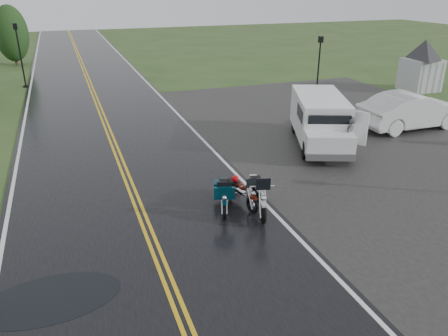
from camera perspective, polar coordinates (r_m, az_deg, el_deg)
name	(u,v)px	position (r m, az deg, el deg)	size (l,w,h in m)	color
ground	(153,243)	(12.13, -9.31, -9.67)	(120.00, 120.00, 0.00)	#2D471E
road	(109,132)	(21.19, -14.80, 4.51)	(8.00, 100.00, 0.04)	black
parking_pad	(372,139)	(20.75, 18.74, 3.63)	(14.00, 24.00, 0.03)	black
visitor_center	(424,53)	(31.22, 24.68, 13.54)	(16.00, 10.00, 4.80)	#A8AAAD
motorcycle_red	(252,198)	(13.10, 3.74, -3.98)	(0.68, 1.87, 1.11)	#501309
motorcycle_teal	(224,203)	(12.78, 0.06, -4.58)	(0.70, 1.93, 1.14)	#052D3B
motorcycle_silver	(263,204)	(12.53, 5.14, -4.73)	(0.83, 2.28, 1.35)	#B7BBC0
van_white	(307,134)	(17.33, 10.77, 4.39)	(2.02, 5.40, 2.12)	white
person_at_van	(349,139)	(17.76, 15.96, 3.72)	(0.64, 0.42, 1.75)	#4B4A4F
sedan_white	(411,111)	(22.73, 23.28, 6.84)	(1.81, 5.20, 1.71)	silver
lamp_post_far_left	(20,56)	(32.34, -25.05, 13.16)	(0.36, 0.36, 4.16)	black
lamp_post_far_right	(318,68)	(27.11, 12.24, 12.69)	(0.31, 0.31, 3.67)	black
tree_left_far	(12,40)	(41.85, -25.91, 14.84)	(2.70, 2.70, 4.15)	#1E3D19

